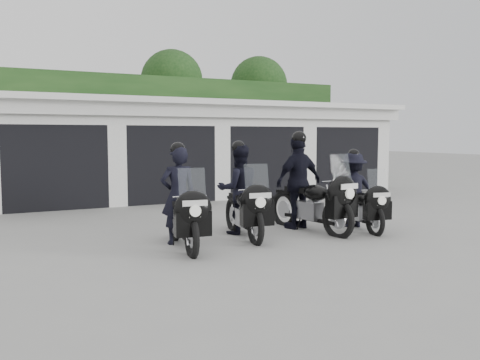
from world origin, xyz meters
name	(u,v)px	position (x,y,z in m)	size (l,w,h in m)	color
ground	(268,238)	(0.00, 0.00, 0.00)	(80.00, 80.00, 0.00)	gray
garage_block	(146,151)	(0.00, 8.06, 1.42)	(16.40, 6.80, 2.96)	white
background_vegetation	(121,115)	(0.37, 12.92, 2.77)	(20.00, 3.90, 5.80)	#153413
police_bike_a	(182,205)	(-1.74, -0.03, 0.74)	(0.82, 2.14, 1.87)	black
police_bike_b	(241,195)	(-0.35, 0.44, 0.79)	(0.99, 2.15, 1.88)	black
police_bike_c	(305,187)	(1.08, 0.38, 0.88)	(1.21, 2.38, 2.08)	black
police_bike_d	(356,194)	(2.13, 0.06, 0.72)	(1.10, 1.93, 1.70)	black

